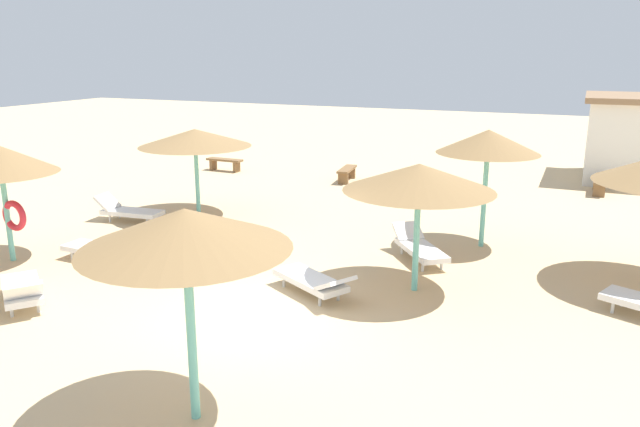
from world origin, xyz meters
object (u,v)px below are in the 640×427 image
object	(u,v)px
parasol_3	(185,230)
parasol_4	(488,142)
parasol_1	(0,161)
lounger_2	(314,281)
parasol_5	(195,138)
lounger_1	(103,248)
lounger_4	(419,246)
bench_1	(225,162)
parasol_2	(419,178)
bench_0	(347,172)
lounger_0	(22,290)
bench_2	(600,183)
lounger_5	(128,210)

from	to	relation	value
parasol_3	parasol_4	size ratio (longest dim) A/B	0.99
parasol_1	parasol_3	size ratio (longest dim) A/B	0.94
lounger_2	parasol_5	bearing A→B (deg)	142.89
parasol_1	lounger_2	world-z (taller)	parasol_1
lounger_1	lounger_2	world-z (taller)	lounger_1
parasol_5	lounger_4	distance (m)	7.20
parasol_5	lounger_1	bearing A→B (deg)	-85.70
parasol_1	bench_1	size ratio (longest dim) A/B	1.75
lounger_2	parasol_4	bearing A→B (deg)	61.09
parasol_4	lounger_1	bearing A→B (deg)	-149.19
parasol_5	lounger_2	xyz separation A→B (m)	(5.49, -4.16, -1.95)
parasol_1	parasol_2	distance (m)	9.05
parasol_3	parasol_2	bearing A→B (deg)	74.82
parasol_2	bench_0	size ratio (longest dim) A/B	1.90
parasol_3	lounger_0	distance (m)	5.80
parasol_2	lounger_0	world-z (taller)	parasol_2
lounger_2	bench_1	world-z (taller)	lounger_2
lounger_1	parasol_2	bearing A→B (deg)	9.42
parasol_3	lounger_2	xyz separation A→B (m)	(-0.24, 4.37, -2.24)
parasol_4	lounger_2	distance (m)	5.59
parasol_2	parasol_3	xyz separation A→B (m)	(-1.47, -5.43, 0.26)
lounger_1	bench_2	xyz separation A→B (m)	(10.33, 11.92, 0.03)
lounger_1	lounger_5	bearing A→B (deg)	120.89
lounger_1	bench_0	distance (m)	10.60
lounger_4	lounger_5	world-z (taller)	lounger_5
bench_1	parasol_1	bearing A→B (deg)	-83.46
bench_2	lounger_0	bearing A→B (deg)	-124.63
lounger_5	bench_0	size ratio (longest dim) A/B	1.26
lounger_0	bench_0	bearing A→B (deg)	83.25
parasol_5	bench_0	distance (m)	6.85
lounger_4	bench_1	world-z (taller)	lounger_4
lounger_5	lounger_0	bearing A→B (deg)	-68.78
parasol_4	lounger_5	distance (m)	9.80
parasol_2	lounger_2	world-z (taller)	parasol_2
lounger_4	parasol_5	bearing A→B (deg)	169.50
parasol_4	lounger_1	world-z (taller)	parasol_4
parasol_3	parasol_5	xyz separation A→B (m)	(-5.73, 8.52, -0.29)
parasol_1	lounger_0	world-z (taller)	parasol_1
lounger_0	bench_0	size ratio (longest dim) A/B	1.22
bench_1	parasol_4	bearing A→B (deg)	-28.01
parasol_5	lounger_4	bearing A→B (deg)	-10.50
lounger_5	bench_2	size ratio (longest dim) A/B	1.29
parasol_1	lounger_5	xyz separation A→B (m)	(0.22, 3.66, -1.98)
parasol_5	parasol_3	bearing A→B (deg)	-56.07
lounger_0	lounger_5	world-z (taller)	lounger_0
lounger_0	lounger_1	world-z (taller)	lounger_1
lounger_1	lounger_4	world-z (taller)	lounger_1
parasol_4	bench_1	distance (m)	12.53
parasol_4	lounger_5	bearing A→B (deg)	-170.10
parasol_3	lounger_0	xyz separation A→B (m)	(-5.05, 1.77, -2.23)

